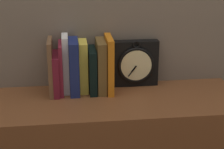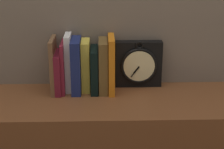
# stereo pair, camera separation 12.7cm
# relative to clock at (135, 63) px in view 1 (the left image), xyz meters

# --- Properties ---
(clock) EXTENTS (0.21, 0.06, 0.21)m
(clock) POSITION_rel_clock_xyz_m (0.00, 0.00, 0.00)
(clock) COLOR black
(clock) RESTS_ON bookshelf
(book_slot0_brown) EXTENTS (0.02, 0.15, 0.23)m
(book_slot0_brown) POSITION_rel_clock_xyz_m (-0.37, -0.05, 0.01)
(book_slot0_brown) COLOR brown
(book_slot0_brown) RESTS_ON bookshelf
(book_slot1_maroon) EXTENTS (0.03, 0.15, 0.17)m
(book_slot1_maroon) POSITION_rel_clock_xyz_m (-0.35, -0.05, -0.02)
(book_slot1_maroon) COLOR maroon
(book_slot1_maroon) RESTS_ON bookshelf
(book_slot2_maroon) EXTENTS (0.01, 0.14, 0.22)m
(book_slot2_maroon) POSITION_rel_clock_xyz_m (-0.33, -0.04, 0.01)
(book_slot2_maroon) COLOR maroon
(book_slot2_maroon) RESTS_ON bookshelf
(book_slot3_white) EXTENTS (0.03, 0.12, 0.25)m
(book_slot3_white) POSITION_rel_clock_xyz_m (-0.31, -0.03, 0.02)
(book_slot3_white) COLOR white
(book_slot3_white) RESTS_ON bookshelf
(book_slot4_navy) EXTENTS (0.04, 0.15, 0.23)m
(book_slot4_navy) POSITION_rel_clock_xyz_m (-0.27, -0.05, 0.01)
(book_slot4_navy) COLOR navy
(book_slot4_navy) RESTS_ON bookshelf
(book_slot5_yellow) EXTENTS (0.04, 0.12, 0.22)m
(book_slot5_yellow) POSITION_rel_clock_xyz_m (-0.23, -0.03, 0.01)
(book_slot5_yellow) COLOR gold
(book_slot5_yellow) RESTS_ON bookshelf
(book_slot6_black) EXTENTS (0.03, 0.15, 0.19)m
(book_slot6_black) POSITION_rel_clock_xyz_m (-0.19, -0.05, -0.01)
(book_slot6_black) COLOR black
(book_slot6_black) RESTS_ON bookshelf
(book_slot7_brown) EXTENTS (0.04, 0.15, 0.22)m
(book_slot7_brown) POSITION_rel_clock_xyz_m (-0.16, -0.04, 0.01)
(book_slot7_brown) COLOR brown
(book_slot7_brown) RESTS_ON bookshelf
(book_slot8_orange) EXTENTS (0.03, 0.16, 0.24)m
(book_slot8_orange) POSITION_rel_clock_xyz_m (-0.12, -0.05, 0.02)
(book_slot8_orange) COLOR orange
(book_slot8_orange) RESTS_ON bookshelf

